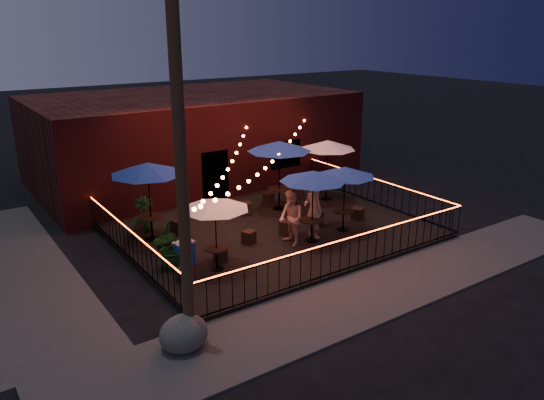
{
  "coord_description": "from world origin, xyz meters",
  "views": [
    {
      "loc": [
        -9.82,
        -12.3,
        6.92
      ],
      "look_at": [
        -0.23,
        1.63,
        1.37
      ],
      "focal_mm": 35.0,
      "sensor_mm": 36.0,
      "label": 1
    }
  ],
  "objects_px": {
    "cafe_table_3": "(279,147)",
    "cafe_table_5": "(328,146)",
    "utility_pole": "(182,176)",
    "cafe_table_2": "(313,177)",
    "cafe_table_4": "(345,173)",
    "boulder": "(184,334)",
    "cafe_table_0": "(215,205)",
    "cooler": "(184,253)",
    "cafe_table_1": "(147,170)"
  },
  "relations": [
    {
      "from": "cafe_table_3",
      "to": "cafe_table_5",
      "type": "height_order",
      "value": "cafe_table_3"
    },
    {
      "from": "utility_pole",
      "to": "cafe_table_2",
      "type": "bearing_deg",
      "value": 26.74
    },
    {
      "from": "cafe_table_4",
      "to": "cafe_table_5",
      "type": "distance_m",
      "value": 3.49
    },
    {
      "from": "cafe_table_3",
      "to": "boulder",
      "type": "distance_m",
      "value": 9.77
    },
    {
      "from": "cafe_table_4",
      "to": "boulder",
      "type": "bearing_deg",
      "value": -157.02
    },
    {
      "from": "cafe_table_0",
      "to": "cafe_table_3",
      "type": "xyz_separation_m",
      "value": [
        4.62,
        3.39,
        0.46
      ]
    },
    {
      "from": "cafe_table_2",
      "to": "cooler",
      "type": "distance_m",
      "value": 4.71
    },
    {
      "from": "utility_pole",
      "to": "boulder",
      "type": "distance_m",
      "value": 3.62
    },
    {
      "from": "cafe_table_1",
      "to": "cafe_table_3",
      "type": "xyz_separation_m",
      "value": [
        5.3,
        0.16,
        0.04
      ]
    },
    {
      "from": "boulder",
      "to": "cafe_table_2",
      "type": "bearing_deg",
      "value": 26.68
    },
    {
      "from": "boulder",
      "to": "utility_pole",
      "type": "bearing_deg",
      "value": 24.81
    },
    {
      "from": "utility_pole",
      "to": "cafe_table_3",
      "type": "distance_m",
      "value": 9.41
    },
    {
      "from": "utility_pole",
      "to": "boulder",
      "type": "height_order",
      "value": "utility_pole"
    },
    {
      "from": "cafe_table_4",
      "to": "boulder",
      "type": "height_order",
      "value": "cafe_table_4"
    },
    {
      "from": "cafe_table_5",
      "to": "cooler",
      "type": "relative_size",
      "value": 3.43
    },
    {
      "from": "cafe_table_2",
      "to": "cafe_table_5",
      "type": "xyz_separation_m",
      "value": [
        3.29,
        3.17,
        0.05
      ]
    },
    {
      "from": "cafe_table_0",
      "to": "cafe_table_4",
      "type": "xyz_separation_m",
      "value": [
        5.16,
        0.29,
        0.08
      ]
    },
    {
      "from": "cafe_table_0",
      "to": "cafe_table_5",
      "type": "bearing_deg",
      "value": 25.38
    },
    {
      "from": "cafe_table_2",
      "to": "utility_pole",
      "type": "bearing_deg",
      "value": -153.26
    },
    {
      "from": "cafe_table_3",
      "to": "cafe_table_0",
      "type": "bearing_deg",
      "value": -143.75
    },
    {
      "from": "cafe_table_4",
      "to": "boulder",
      "type": "relative_size",
      "value": 2.57
    },
    {
      "from": "cafe_table_2",
      "to": "cafe_table_4",
      "type": "distance_m",
      "value": 1.54
    },
    {
      "from": "cafe_table_3",
      "to": "boulder",
      "type": "relative_size",
      "value": 2.85
    },
    {
      "from": "utility_pole",
      "to": "cafe_table_0",
      "type": "height_order",
      "value": "utility_pole"
    },
    {
      "from": "cafe_table_1",
      "to": "cafe_table_3",
      "type": "relative_size",
      "value": 0.92
    },
    {
      "from": "cafe_table_4",
      "to": "cafe_table_2",
      "type": "bearing_deg",
      "value": -173.7
    },
    {
      "from": "cafe_table_1",
      "to": "cafe_table_2",
      "type": "relative_size",
      "value": 1.04
    },
    {
      "from": "cafe_table_1",
      "to": "cafe_table_5",
      "type": "xyz_separation_m",
      "value": [
        7.6,
        0.06,
        -0.16
      ]
    },
    {
      "from": "cafe_table_5",
      "to": "cooler",
      "type": "height_order",
      "value": "cafe_table_5"
    },
    {
      "from": "cafe_table_5",
      "to": "cafe_table_3",
      "type": "bearing_deg",
      "value": 177.41
    },
    {
      "from": "utility_pole",
      "to": "cafe_table_1",
      "type": "xyz_separation_m",
      "value": [
        1.6,
        6.09,
        -1.43
      ]
    },
    {
      "from": "utility_pole",
      "to": "boulder",
      "type": "xyz_separation_m",
      "value": [
        -0.2,
        -0.09,
        -3.61
      ]
    },
    {
      "from": "utility_pole",
      "to": "cafe_table_0",
      "type": "xyz_separation_m",
      "value": [
        2.27,
        2.86,
        -1.86
      ]
    },
    {
      "from": "cafe_table_0",
      "to": "cafe_table_2",
      "type": "bearing_deg",
      "value": 1.85
    },
    {
      "from": "cafe_table_4",
      "to": "cooler",
      "type": "height_order",
      "value": "cafe_table_4"
    },
    {
      "from": "utility_pole",
      "to": "cafe_table_1",
      "type": "distance_m",
      "value": 6.45
    },
    {
      "from": "cafe_table_3",
      "to": "cafe_table_4",
      "type": "height_order",
      "value": "cafe_table_3"
    },
    {
      "from": "cafe_table_1",
      "to": "boulder",
      "type": "bearing_deg",
      "value": -106.25
    },
    {
      "from": "cafe_table_3",
      "to": "cafe_table_4",
      "type": "xyz_separation_m",
      "value": [
        0.54,
        -3.11,
        -0.38
      ]
    },
    {
      "from": "cafe_table_3",
      "to": "cafe_table_5",
      "type": "bearing_deg",
      "value": -2.59
    },
    {
      "from": "cafe_table_1",
      "to": "cafe_table_5",
      "type": "distance_m",
      "value": 7.6
    },
    {
      "from": "cafe_table_3",
      "to": "cooler",
      "type": "height_order",
      "value": "cafe_table_3"
    },
    {
      "from": "cafe_table_2",
      "to": "cafe_table_3",
      "type": "bearing_deg",
      "value": 73.15
    },
    {
      "from": "cafe_table_5",
      "to": "boulder",
      "type": "relative_size",
      "value": 2.59
    },
    {
      "from": "cafe_table_2",
      "to": "cafe_table_5",
      "type": "height_order",
      "value": "cafe_table_5"
    },
    {
      "from": "cafe_table_5",
      "to": "cafe_table_0",
      "type": "bearing_deg",
      "value": -154.62
    },
    {
      "from": "cafe_table_1",
      "to": "cooler",
      "type": "relative_size",
      "value": 3.49
    },
    {
      "from": "cafe_table_1",
      "to": "cafe_table_2",
      "type": "height_order",
      "value": "cafe_table_1"
    },
    {
      "from": "cafe_table_2",
      "to": "cooler",
      "type": "height_order",
      "value": "cafe_table_2"
    },
    {
      "from": "cafe_table_4",
      "to": "cooler",
      "type": "xyz_separation_m",
      "value": [
        -5.82,
        0.49,
        -1.69
      ]
    }
  ]
}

